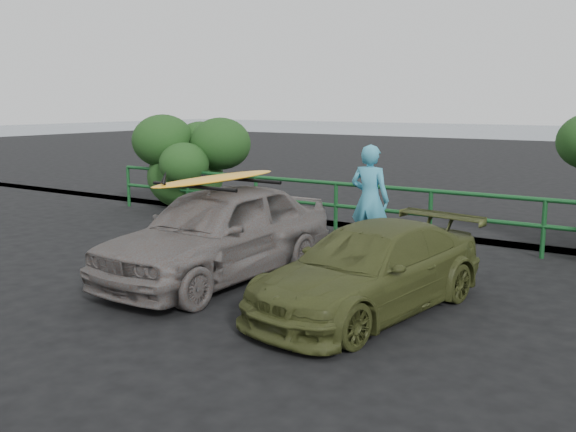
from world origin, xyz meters
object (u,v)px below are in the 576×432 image
object	(u,v)px
guardrail	(381,212)
sedan	(218,232)
man	(370,200)
olive_vehicle	(369,269)
surfboard	(217,178)

from	to	relation	value
guardrail	sedan	xyz separation A→B (m)	(-0.77, -3.98, 0.19)
man	olive_vehicle	bearing A→B (deg)	114.32
sedan	man	xyz separation A→B (m)	(1.15, 2.69, 0.24)
sedan	surfboard	world-z (taller)	surfboard
olive_vehicle	man	distance (m)	3.19
sedan	man	world-z (taller)	man
guardrail	sedan	world-z (taller)	sedan
surfboard	man	bearing A→B (deg)	67.62
guardrail	man	xyz separation A→B (m)	(0.39, -1.29, 0.43)
guardrail	olive_vehicle	xyz separation A→B (m)	(1.79, -4.13, 0.02)
olive_vehicle	surfboard	bearing A→B (deg)	-173.62
sedan	guardrail	bearing A→B (deg)	79.96
guardrail	man	distance (m)	1.42
guardrail	sedan	bearing A→B (deg)	-100.89
guardrail	olive_vehicle	world-z (taller)	olive_vehicle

